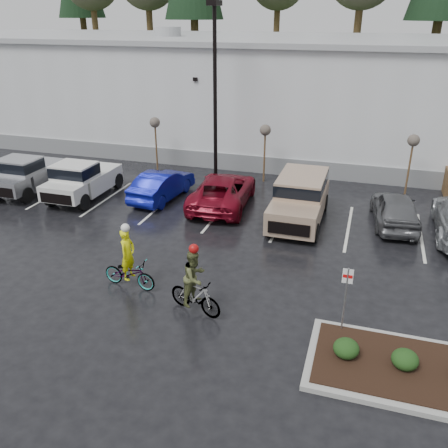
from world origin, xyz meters
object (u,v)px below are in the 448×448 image
(cyclist_hivis, at_px, (129,268))
(cyclist_olive, at_px, (195,288))
(lamppost, at_px, (215,77))
(pickup_white, at_px, (86,177))
(sapling_mid, at_px, (265,133))
(sapling_east, at_px, (413,144))
(pickup_silver, at_px, (32,172))
(car_blue, at_px, (162,185))
(car_red, at_px, (223,191))
(sapling_west, at_px, (155,125))
(fire_lane_sign, at_px, (346,293))
(suv_tan, at_px, (299,201))
(car_grey, at_px, (395,209))

(cyclist_hivis, distance_m, cyclist_olive, 2.80)
(lamppost, height_order, pickup_white, lamppost)
(sapling_mid, xyz_separation_m, cyclist_olive, (0.80, -13.04, -1.86))
(sapling_east, distance_m, pickup_silver, 19.63)
(car_blue, height_order, cyclist_hivis, cyclist_hivis)
(pickup_silver, height_order, car_blue, pickup_silver)
(car_red, bearing_deg, sapling_west, -41.43)
(fire_lane_sign, bearing_deg, sapling_east, 80.25)
(sapling_mid, relative_size, cyclist_olive, 1.34)
(cyclist_olive, bearing_deg, pickup_silver, 73.09)
(sapling_mid, xyz_separation_m, pickup_silver, (-11.42, -4.91, -1.75))
(sapling_mid, height_order, pickup_silver, sapling_mid)
(suv_tan, relative_size, car_grey, 1.15)
(sapling_mid, bearing_deg, sapling_west, 180.00)
(sapling_mid, xyz_separation_m, car_blue, (-4.31, -4.12, -2.00))
(pickup_white, relative_size, suv_tan, 1.02)
(lamppost, xyz_separation_m, sapling_east, (10.00, 1.00, -2.96))
(fire_lane_sign, bearing_deg, sapling_mid, 112.49)
(pickup_silver, distance_m, car_blue, 7.16)
(fire_lane_sign, height_order, suv_tan, fire_lane_sign)
(cyclist_hivis, bearing_deg, sapling_east, -32.07)
(car_red, relative_size, cyclist_hivis, 2.32)
(pickup_white, relative_size, car_blue, 1.18)
(car_grey, bearing_deg, pickup_silver, -3.62)
(car_grey, bearing_deg, sapling_west, -23.18)
(sapling_mid, xyz_separation_m, suv_tan, (2.75, -5.05, -1.70))
(sapling_east, bearing_deg, cyclist_olive, -117.19)
(fire_lane_sign, bearing_deg, pickup_silver, 154.75)
(fire_lane_sign, xyz_separation_m, cyclist_olive, (-4.50, -0.24, -0.54))
(pickup_white, xyz_separation_m, car_red, (7.10, 0.76, -0.21))
(pickup_white, bearing_deg, suv_tan, -0.85)
(pickup_white, bearing_deg, car_red, 6.07)
(pickup_white, bearing_deg, cyclist_hivis, -49.54)
(sapling_mid, bearing_deg, car_grey, -30.50)
(fire_lane_sign, xyz_separation_m, pickup_white, (-13.50, 7.92, -0.43))
(sapling_mid, bearing_deg, sapling_east, 0.00)
(lamppost, height_order, car_red, lamppost)
(car_red, bearing_deg, lamppost, -69.89)
(lamppost, relative_size, cyclist_hivis, 3.88)
(car_red, height_order, cyclist_olive, cyclist_olive)
(sapling_east, bearing_deg, pickup_silver, -165.44)
(lamppost, bearing_deg, suv_tan, -37.60)
(sapling_east, bearing_deg, car_red, -154.36)
(lamppost, bearing_deg, sapling_west, 165.96)
(lamppost, bearing_deg, car_blue, -120.15)
(sapling_west, relative_size, pickup_white, 0.62)
(lamppost, height_order, sapling_east, lamppost)
(pickup_white, relative_size, cyclist_hivis, 2.19)
(sapling_west, xyz_separation_m, fire_lane_sign, (11.80, -12.80, -1.32))
(car_grey, distance_m, cyclist_olive, 10.85)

